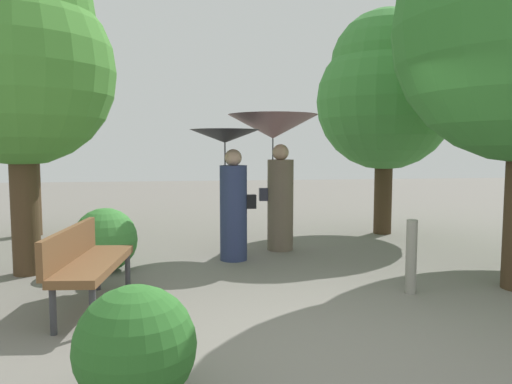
# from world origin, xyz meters

# --- Properties ---
(ground_plane) EXTENTS (40.00, 40.00, 0.00)m
(ground_plane) POSITION_xyz_m (0.00, 0.00, 0.00)
(ground_plane) COLOR slate
(person_left) EXTENTS (0.99, 0.99, 1.88)m
(person_left) POSITION_xyz_m (-0.45, 3.26, 1.21)
(person_left) COLOR navy
(person_left) RESTS_ON ground
(person_right) EXTENTS (1.40, 1.40, 2.13)m
(person_right) POSITION_xyz_m (0.31, 3.84, 1.64)
(person_right) COLOR #6B5B4C
(person_right) RESTS_ON ground
(park_bench) EXTENTS (0.65, 1.54, 0.83)m
(park_bench) POSITION_xyz_m (-2.08, 1.32, 0.51)
(park_bench) COLOR #38383D
(park_bench) RESTS_ON ground
(tree_near_left) EXTENTS (2.37, 2.37, 4.10)m
(tree_near_left) POSITION_xyz_m (-3.89, 5.75, 2.69)
(tree_near_left) COLOR #4C3823
(tree_near_left) RESTS_ON ground
(tree_near_right) EXTENTS (2.53, 2.53, 4.14)m
(tree_near_right) POSITION_xyz_m (2.60, 4.99, 2.68)
(tree_near_right) COLOR #42301E
(tree_near_right) RESTS_ON ground
(tree_mid_left) EXTENTS (2.35, 2.35, 4.20)m
(tree_mid_left) POSITION_xyz_m (-3.11, 2.85, 2.78)
(tree_mid_left) COLOR #4C3823
(tree_mid_left) RESTS_ON ground
(bush_path_left) EXTENTS (0.84, 0.84, 0.84)m
(bush_path_left) POSITION_xyz_m (-2.14, 2.87, 0.42)
(bush_path_left) COLOR #428C3D
(bush_path_left) RESTS_ON ground
(bush_path_right) EXTENTS (0.77, 0.77, 0.77)m
(bush_path_right) POSITION_xyz_m (-1.41, -0.62, 0.38)
(bush_path_right) COLOR #2D6B28
(bush_path_right) RESTS_ON ground
(path_marker_post) EXTENTS (0.12, 0.12, 0.83)m
(path_marker_post) POSITION_xyz_m (1.39, 1.35, 0.41)
(path_marker_post) COLOR gray
(path_marker_post) RESTS_ON ground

